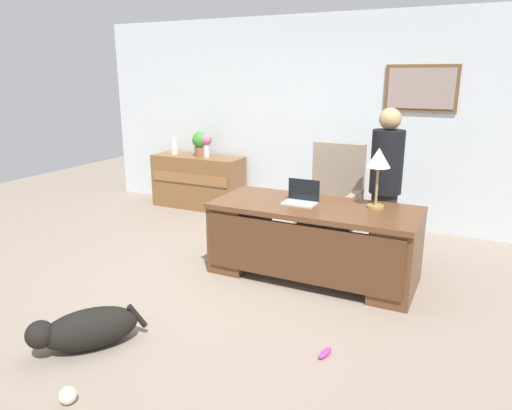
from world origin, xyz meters
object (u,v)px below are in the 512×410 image
Objects in this scene: person_standing at (385,187)px; dog_toy_ball at (68,395)px; desk at (313,238)px; vase_with_flowers at (206,142)px; laptop at (302,197)px; vase_empty at (174,146)px; potted_plant at (200,143)px; dog_toy_bone at (325,353)px; desk_lamp at (379,162)px; credenza at (198,182)px; dog_lying at (86,329)px; armchair at (333,203)px.

person_standing is 15.07× the size of dog_toy_ball.
person_standing reaches higher than desk.
dog_toy_ball is at bearing -69.40° from vase_with_flowers.
vase_empty is at bearing 148.66° from laptop.
vase_with_flowers is at bearing 143.27° from desk.
potted_plant reaches higher than vase_empty.
potted_plant reaches higher than dog_toy_ball.
dog_toy_bone is at bearing -46.34° from vase_with_flowers.
desk_lamp reaches higher than laptop.
desk_lamp reaches higher than vase_with_flowers.
desk is 1.43× the size of credenza.
credenza is (-2.40, 1.67, -0.01)m from desk.
desk_lamp is at bearing 12.41° from laptop.
dog_toy_ball is (-1.24, -2.64, -1.12)m from desk_lamp.
potted_plant is (-2.89, 1.47, -0.20)m from desk_lamp.
potted_plant is at bearing 143.55° from laptop.
desk_lamp is at bearing -23.71° from vase_empty.
desk is 2.93m from credenza.
vase_with_flowers is 4.49m from dog_toy_ball.
desk is at bearing 73.98° from dog_toy_ball.
vase_with_flowers reaches higher than vase_empty.
dog_lying is 3.92m from potted_plant.
person_standing reaches higher than vase_empty.
desk is 2.71× the size of dog_lying.
potted_plant is (0.06, 0.00, 0.59)m from credenza.
dog_lying is (-1.05, -1.93, -0.25)m from desk.
laptop is at bearing 160.46° from desk.
vase_empty is at bearing 162.53° from person_standing.
dog_lying is 2.95× the size of vase_empty.
desk is 2.94m from potted_plant.
dog_toy_ball is 0.69× the size of dog_toy_bone.
armchair is at bearing 86.80° from laptop.
vase_empty is at bearing 149.21° from desk.
armchair is 3.30× the size of potted_plant.
armchair is 1.18m from desk_lamp.
vase_with_flowers is 0.57m from vase_empty.
credenza is at bearing 145.14° from desk.
armchair is 1.63× the size of dog_lying.
vase_empty is (-3.35, 1.06, 0.06)m from person_standing.
desk_lamp reaches higher than vase_empty.
credenza is at bearing 110.58° from dog_lying.
dog_lying is 2.85m from desk_lamp.
desk is 0.96m from desk_lamp.
dog_toy_bone is (2.96, -2.94, -0.36)m from credenza.
dog_toy_bone is at bearing -73.65° from armchair.
vase_with_flowers is at bearing -0.00° from vase_empty.
laptop is 1.67m from dog_toy_bone.
desk_lamp is at bearing -26.55° from credenza.
person_standing is 3.52m from vase_empty.
dog_toy_ball is (-0.56, -2.49, -0.73)m from laptop.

